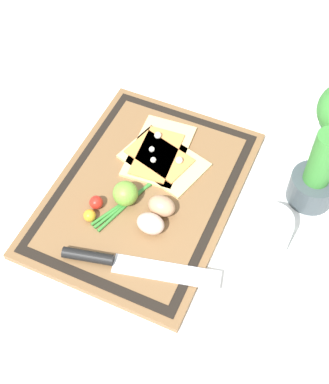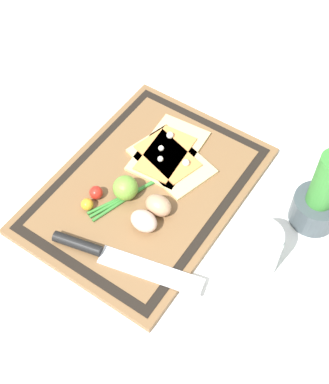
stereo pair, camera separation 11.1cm
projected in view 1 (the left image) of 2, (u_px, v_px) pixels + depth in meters
The scene contains 13 objects.
ground_plane at pixel (145, 194), 1.15m from camera, with size 6.00×6.00×0.00m, color white.
cutting_board at pixel (145, 192), 1.14m from camera, with size 0.51×0.37×0.02m.
pizza_slice_near at pixel (159, 151), 1.19m from camera, with size 0.19×0.13×0.02m.
pizza_slice_far at pixel (163, 159), 1.17m from camera, with size 0.16×0.20×0.02m.
knife at pixel (114, 261), 1.03m from camera, with size 0.10×0.31×0.02m.
egg_brown at pixel (162, 206), 1.08m from camera, with size 0.04×0.06×0.04m, color tan.
egg_pink at pixel (151, 224), 1.06m from camera, with size 0.04×0.06×0.04m, color beige.
lime at pixel (125, 193), 1.09m from camera, with size 0.05×0.05×0.05m, color #70A838.
cherry_tomato_red at pixel (96, 202), 1.10m from camera, with size 0.03×0.03×0.03m, color red.
cherry_tomato_yellow at pixel (90, 215), 1.08m from camera, with size 0.03×0.03×0.03m, color gold.
scallion_bunch at pixel (145, 189), 1.13m from camera, with size 0.27×0.13×0.01m.
herb_pot at pixel (316, 178), 1.09m from camera, with size 0.10×0.10×0.20m.
sauce_jar at pixel (268, 236), 1.04m from camera, with size 0.08×0.08×0.11m.
Camera 1 is at (0.58, 0.31, 0.94)m, focal length 50.00 mm.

